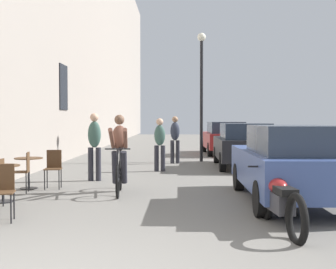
# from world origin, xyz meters

# --- Properties ---
(cafe_chair_near_toward_street) EXTENTS (0.45, 0.45, 0.89)m
(cafe_chair_near_toward_street) POSITION_xyz_m (-1.66, 2.88, 0.52)
(cafe_chair_near_toward_street) COLOR black
(cafe_chair_near_toward_street) RESTS_ON ground_plane
(cafe_table_mid) EXTENTS (0.64, 0.64, 0.72)m
(cafe_table_mid) POSITION_xyz_m (-2.28, 4.45, 0.52)
(cafe_table_mid) COLOR black
(cafe_table_mid) RESTS_ON ground_plane
(cafe_table_far) EXTENTS (0.64, 0.64, 0.72)m
(cafe_table_far) POSITION_xyz_m (-2.33, 6.11, 0.52)
(cafe_table_far) COLOR black
(cafe_table_far) RESTS_ON ground_plane
(cafe_chair_far_toward_street) EXTENTS (0.42, 0.42, 0.89)m
(cafe_chair_far_toward_street) POSITION_xyz_m (-1.78, 6.18, 0.52)
(cafe_chair_far_toward_street) COLOR black
(cafe_chair_far_toward_street) RESTS_ON ground_plane
(cafe_chair_far_toward_wall) EXTENTS (0.44, 0.44, 0.89)m
(cafe_chair_far_toward_wall) POSITION_xyz_m (-2.26, 5.53, 0.52)
(cafe_chair_far_toward_wall) COLOR black
(cafe_chair_far_toward_wall) RESTS_ON ground_plane
(cyclist_on_bicycle) EXTENTS (0.52, 1.76, 1.74)m
(cyclist_on_bicycle) POSITION_xyz_m (-0.16, 5.58, 0.81)
(cyclist_on_bicycle) COLOR black
(cyclist_on_bicycle) RESTS_ON ground_plane
(pedestrian_near) EXTENTS (0.34, 0.24, 1.77)m
(pedestrian_near) POSITION_xyz_m (-1.06, 7.47, 1.00)
(pedestrian_near) COLOR #26262D
(pedestrian_near) RESTS_ON ground_plane
(pedestrian_mid) EXTENTS (0.35, 0.26, 1.64)m
(pedestrian_mid) POSITION_xyz_m (0.57, 9.61, 0.93)
(pedestrian_mid) COLOR #26262D
(pedestrian_mid) RESTS_ON ground_plane
(pedestrian_far) EXTENTS (0.38, 0.30, 1.72)m
(pedestrian_far) POSITION_xyz_m (1.03, 12.11, 0.97)
(pedestrian_far) COLOR #26262D
(pedestrian_far) RESTS_ON ground_plane
(street_lamp) EXTENTS (0.32, 0.32, 4.90)m
(street_lamp) POSITION_xyz_m (2.03, 12.91, 3.11)
(street_lamp) COLOR black
(street_lamp) RESTS_ON ground_plane
(parked_car_nearest) EXTENTS (1.80, 4.21, 1.49)m
(parked_car_nearest) POSITION_xyz_m (3.28, 4.48, 0.77)
(parked_car_nearest) COLOR #384C84
(parked_car_nearest) RESTS_ON ground_plane
(parked_car_second) EXTENTS (1.84, 4.20, 1.48)m
(parked_car_second) POSITION_xyz_m (3.32, 10.80, 0.77)
(parked_car_second) COLOR black
(parked_car_second) RESTS_ON ground_plane
(parked_car_third) EXTENTS (1.88, 4.26, 1.50)m
(parked_car_third) POSITION_xyz_m (3.29, 16.43, 0.78)
(parked_car_third) COLOR maroon
(parked_car_third) RESTS_ON ground_plane
(parked_motorcycle) EXTENTS (0.62, 2.15, 0.92)m
(parked_motorcycle) POSITION_xyz_m (2.60, 2.43, 0.40)
(parked_motorcycle) COLOR black
(parked_motorcycle) RESTS_ON ground_plane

